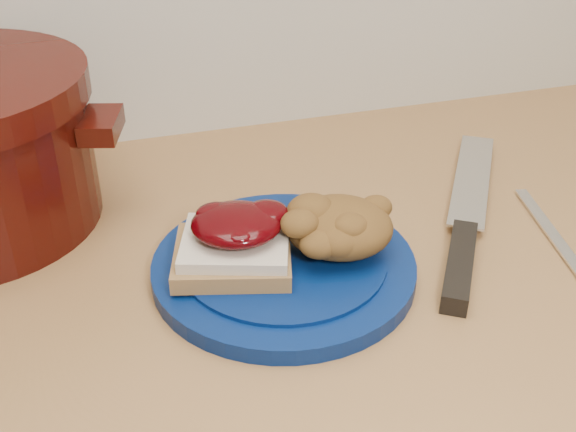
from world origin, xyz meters
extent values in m
cylinder|color=#051B50|center=(0.00, 1.48, 0.91)|extent=(0.31, 0.31, 0.02)
cube|color=olive|center=(-0.05, 1.48, 0.93)|extent=(0.12, 0.11, 0.02)
cube|color=beige|center=(-0.04, 1.48, 0.94)|extent=(0.11, 0.11, 0.01)
ellipsoid|color=#310104|center=(-0.04, 1.48, 0.96)|extent=(0.10, 0.10, 0.02)
ellipsoid|color=brown|center=(0.05, 1.47, 0.94)|extent=(0.12, 0.11, 0.05)
cube|color=black|center=(0.15, 1.43, 0.91)|extent=(0.09, 0.12, 0.02)
cube|color=silver|center=(0.25, 1.57, 0.91)|extent=(0.15, 0.20, 0.00)
cube|color=silver|center=(0.27, 1.47, 0.90)|extent=(0.04, 0.16, 0.00)
cube|color=black|center=(-0.14, 1.62, 1.00)|extent=(0.05, 0.07, 0.02)
camera|label=1|loc=(-0.15, 0.96, 1.30)|focal=45.00mm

